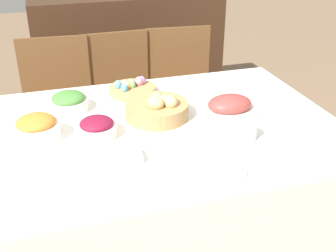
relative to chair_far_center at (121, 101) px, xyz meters
name	(u,v)px	position (x,y,z in m)	size (l,w,h in m)	color
dining_table	(163,196)	(0.02, -0.89, -0.11)	(1.51, 1.08, 0.74)	silver
chair_far_center	(121,101)	(0.00, 0.00, 0.00)	(0.42, 0.42, 0.88)	brown
chair_far_right	(182,93)	(0.41, 0.00, 0.00)	(0.46, 0.46, 0.88)	brown
chair_far_left	(59,108)	(-0.38, 0.00, 0.00)	(0.45, 0.45, 0.88)	brown
sideboard	(129,56)	(0.24, 0.86, 0.01)	(1.48, 0.44, 0.97)	#3D2616
bread_basket	(158,109)	(0.02, -0.81, 0.31)	(0.28, 0.28, 0.12)	#AD8451
egg_basket	(132,89)	(-0.03, -0.51, 0.29)	(0.23, 0.23, 0.08)	#AD8451
ham_platter	(230,105)	(0.35, -0.83, 0.29)	(0.31, 0.22, 0.08)	white
green_salad_bowl	(69,102)	(-0.35, -0.61, 0.30)	(0.18, 0.18, 0.09)	white
beet_salad_bowl	(97,128)	(-0.26, -0.90, 0.30)	(0.16, 0.16, 0.08)	white
carrot_bowl	(37,128)	(-0.49, -0.85, 0.31)	(0.18, 0.18, 0.10)	white
dinner_plate	(212,169)	(0.09, -1.27, 0.27)	(0.24, 0.24, 0.01)	white
fork	(172,176)	(-0.06, -1.27, 0.27)	(0.02, 0.17, 0.00)	silver
knife	(250,163)	(0.24, -1.27, 0.27)	(0.02, 0.17, 0.00)	silver
spoon	(257,162)	(0.27, -1.27, 0.27)	(0.02, 0.17, 0.00)	silver
drinking_cup	(247,131)	(0.31, -1.09, 0.30)	(0.08, 0.08, 0.07)	silver
butter_dish	(125,158)	(-0.19, -1.12, 0.28)	(0.12, 0.08, 0.03)	white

